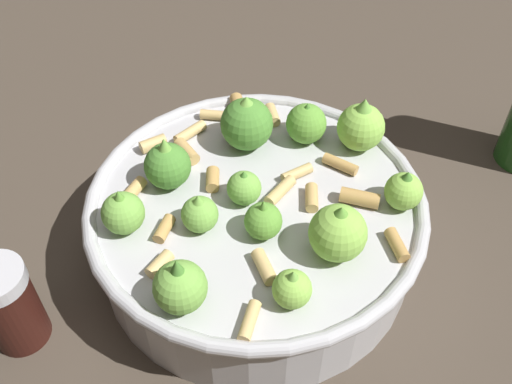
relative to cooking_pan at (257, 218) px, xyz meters
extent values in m
plane|color=#42382D|center=(0.00, 0.00, -0.04)|extent=(2.40, 2.40, 0.00)
cylinder|color=#B7B7BC|center=(0.00, 0.00, -0.01)|extent=(0.27, 0.27, 0.07)
torus|color=#B7B7BC|center=(0.00, 0.00, 0.02)|extent=(0.29, 0.29, 0.01)
sphere|color=#4C8933|center=(0.02, 0.08, 0.04)|extent=(0.04, 0.04, 0.04)
cone|color=#75B247|center=(0.02, 0.08, 0.06)|extent=(0.02, 0.02, 0.02)
sphere|color=#8CC64C|center=(-0.05, -0.06, 0.05)|extent=(0.04, 0.04, 0.04)
cone|color=#609E38|center=(-0.05, -0.06, 0.07)|extent=(0.02, 0.02, 0.02)
sphere|color=#75B247|center=(-0.03, 0.10, 0.04)|extent=(0.03, 0.03, 0.03)
cone|color=#609E38|center=(-0.03, 0.10, 0.06)|extent=(0.01, 0.01, 0.01)
sphere|color=#75B247|center=(-0.03, 0.04, 0.04)|extent=(0.03, 0.03, 0.03)
cone|color=#75B247|center=(-0.03, 0.04, 0.05)|extent=(0.02, 0.02, 0.01)
sphere|color=#8CC64C|center=(0.07, -0.09, 0.04)|extent=(0.04, 0.04, 0.04)
cone|color=#75B247|center=(0.07, -0.09, 0.07)|extent=(0.02, 0.02, 0.02)
sphere|color=#75B247|center=(0.00, 0.01, 0.04)|extent=(0.03, 0.03, 0.03)
cone|color=#4C8933|center=(0.00, 0.01, 0.05)|extent=(0.01, 0.01, 0.01)
sphere|color=#609E38|center=(0.08, -0.04, 0.04)|extent=(0.04, 0.04, 0.04)
cone|color=#4C8933|center=(0.08, -0.04, 0.06)|extent=(0.01, 0.01, 0.01)
sphere|color=#4C8933|center=(0.07, 0.01, 0.05)|extent=(0.05, 0.05, 0.05)
cone|color=#75B247|center=(0.07, 0.01, 0.07)|extent=(0.03, 0.03, 0.02)
sphere|color=#75B247|center=(-0.10, 0.05, 0.04)|extent=(0.04, 0.04, 0.04)
cone|color=#4C8933|center=(-0.10, 0.05, 0.06)|extent=(0.02, 0.02, 0.02)
sphere|color=#8CC64C|center=(-0.10, -0.03, 0.04)|extent=(0.03, 0.03, 0.03)
cone|color=#75B247|center=(-0.10, -0.03, 0.05)|extent=(0.01, 0.01, 0.01)
sphere|color=#8CC64C|center=(0.00, -0.12, 0.04)|extent=(0.03, 0.03, 0.03)
cone|color=#4C8933|center=(0.00, -0.12, 0.05)|extent=(0.02, 0.02, 0.01)
sphere|color=#609E38|center=(-0.04, -0.01, 0.04)|extent=(0.03, 0.03, 0.03)
cone|color=#609E38|center=(-0.04, -0.01, 0.05)|extent=(0.01, 0.01, 0.01)
cylinder|color=tan|center=(0.04, -0.07, 0.03)|extent=(0.02, 0.03, 0.01)
cylinder|color=tan|center=(0.06, 0.10, 0.03)|extent=(0.02, 0.03, 0.01)
cylinder|color=tan|center=(-0.05, -0.11, 0.03)|extent=(0.03, 0.02, 0.01)
cylinder|color=tan|center=(-0.04, 0.07, 0.03)|extent=(0.03, 0.02, 0.01)
cylinder|color=tan|center=(-0.07, 0.07, 0.03)|extent=(0.02, 0.02, 0.01)
cylinder|color=tan|center=(0.05, 0.06, 0.03)|extent=(0.03, 0.03, 0.01)
cylinder|color=tan|center=(0.08, 0.06, 0.03)|extent=(0.03, 0.03, 0.01)
cylinder|color=tan|center=(0.03, -0.03, 0.03)|extent=(0.02, 0.03, 0.01)
cylinder|color=tan|center=(0.00, 0.10, 0.03)|extent=(0.03, 0.02, 0.01)
cylinder|color=tan|center=(-0.01, -0.08, 0.03)|extent=(0.02, 0.03, 0.01)
cylinder|color=tan|center=(-0.12, 0.00, 0.03)|extent=(0.03, 0.02, 0.01)
cylinder|color=tan|center=(0.00, -0.05, 0.03)|extent=(0.03, 0.01, 0.01)
cylinder|color=tan|center=(0.11, -0.01, 0.03)|extent=(0.03, 0.02, 0.01)
cylinder|color=tan|center=(0.10, 0.05, 0.03)|extent=(0.01, 0.02, 0.01)
cylinder|color=tan|center=(0.01, -0.02, 0.03)|extent=(0.03, 0.03, 0.01)
cylinder|color=tan|center=(0.02, 0.04, 0.03)|extent=(0.02, 0.01, 0.01)
cylinder|color=tan|center=(0.12, 0.02, 0.03)|extent=(0.03, 0.02, 0.01)
cylinder|color=tan|center=(-0.07, -0.01, 0.03)|extent=(0.03, 0.02, 0.01)
cylinder|color=#33140F|center=(-0.09, 0.19, -0.01)|extent=(0.04, 0.04, 0.07)
camera|label=1|loc=(-0.33, -0.01, 0.37)|focal=40.31mm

